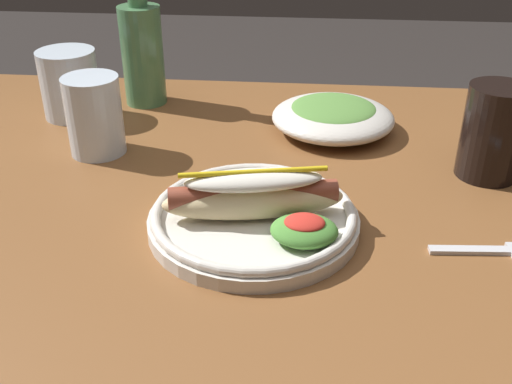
# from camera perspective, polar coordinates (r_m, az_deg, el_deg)

# --- Properties ---
(dining_table) EXTENTS (1.30, 0.84, 0.74)m
(dining_table) POSITION_cam_1_polar(r_m,az_deg,el_deg) (0.81, -0.87, -6.61)
(dining_table) COLOR brown
(dining_table) RESTS_ON ground_plane
(hot_dog_plate) EXTENTS (0.24, 0.24, 0.08)m
(hot_dog_plate) POSITION_cam_1_polar(r_m,az_deg,el_deg) (0.68, 0.01, -1.93)
(hot_dog_plate) COLOR silver
(hot_dog_plate) RESTS_ON dining_table
(fork) EXTENTS (0.12, 0.03, 0.00)m
(fork) POSITION_cam_1_polar(r_m,az_deg,el_deg) (0.70, 21.67, -5.16)
(fork) COLOR silver
(fork) RESTS_ON dining_table
(soda_cup) EXTENTS (0.08, 0.08, 0.12)m
(soda_cup) POSITION_cam_1_polar(r_m,az_deg,el_deg) (0.83, 21.48, 5.28)
(soda_cup) COLOR black
(soda_cup) RESTS_ON dining_table
(water_cup) EXTENTS (0.09, 0.09, 0.11)m
(water_cup) POSITION_cam_1_polar(r_m,az_deg,el_deg) (1.01, -17.16, 9.73)
(water_cup) COLOR silver
(water_cup) RESTS_ON dining_table
(extra_cup) EXTENTS (0.08, 0.08, 0.11)m
(extra_cup) POSITION_cam_1_polar(r_m,az_deg,el_deg) (0.87, -15.00, 6.98)
(extra_cup) COLOR silver
(extra_cup) RESTS_ON dining_table
(glass_bottle) EXTENTS (0.07, 0.07, 0.25)m
(glass_bottle) POSITION_cam_1_polar(r_m,az_deg,el_deg) (1.03, -10.70, 13.17)
(glass_bottle) COLOR #4C7F51
(glass_bottle) RESTS_ON dining_table
(side_bowl) EXTENTS (0.19, 0.19, 0.05)m
(side_bowl) POSITION_cam_1_polar(r_m,az_deg,el_deg) (0.93, 7.27, 7.14)
(side_bowl) COLOR silver
(side_bowl) RESTS_ON dining_table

